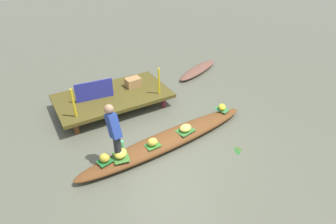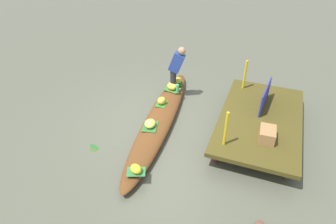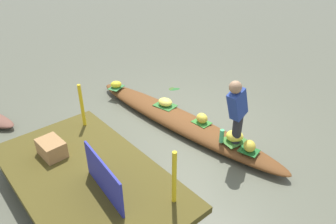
{
  "view_description": "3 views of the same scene",
  "coord_description": "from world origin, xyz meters",
  "px_view_note": "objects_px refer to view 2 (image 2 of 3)",
  "views": [
    {
      "loc": [
        -2.69,
        -4.66,
        4.46
      ],
      "look_at": [
        0.38,
        0.66,
        0.44
      ],
      "focal_mm": 30.28,
      "sensor_mm": 36.0,
      "label": 1
    },
    {
      "loc": [
        5.43,
        2.26,
        4.49
      ],
      "look_at": [
        -0.04,
        0.21,
        0.39
      ],
      "focal_mm": 32.36,
      "sensor_mm": 36.0,
      "label": 2
    },
    {
      "loc": [
        -3.91,
        3.66,
        3.48
      ],
      "look_at": [
        0.14,
        0.17,
        0.33
      ],
      "focal_mm": 33.72,
      "sensor_mm": 36.0,
      "label": 3
    }
  ],
  "objects_px": {
    "banana_bunch_3": "(172,86)",
    "market_banner": "(265,97)",
    "banana_bunch_0": "(178,80)",
    "banana_bunch_1": "(136,169)",
    "banana_bunch_2": "(162,101)",
    "vendor_person": "(177,66)",
    "water_bottle": "(177,89)",
    "banana_bunch_4": "(150,124)",
    "produce_crate": "(267,134)",
    "vendor_boat": "(160,120)"
  },
  "relations": [
    {
      "from": "banana_bunch_3",
      "to": "banana_bunch_4",
      "type": "xyz_separation_m",
      "value": [
        1.74,
        0.1,
        -0.02
      ]
    },
    {
      "from": "banana_bunch_1",
      "to": "market_banner",
      "type": "bearing_deg",
      "value": 145.16
    },
    {
      "from": "banana_bunch_2",
      "to": "market_banner",
      "type": "relative_size",
      "value": 0.23
    },
    {
      "from": "vendor_boat",
      "to": "banana_bunch_1",
      "type": "distance_m",
      "value": 1.89
    },
    {
      "from": "banana_bunch_3",
      "to": "produce_crate",
      "type": "bearing_deg",
      "value": 60.57
    },
    {
      "from": "banana_bunch_3",
      "to": "water_bottle",
      "type": "xyz_separation_m",
      "value": [
        0.13,
        0.2,
        0.02
      ]
    },
    {
      "from": "banana_bunch_1",
      "to": "vendor_person",
      "type": "bearing_deg",
      "value": -174.46
    },
    {
      "from": "banana_bunch_3",
      "to": "banana_bunch_2",
      "type": "bearing_deg",
      "value": 0.01
    },
    {
      "from": "banana_bunch_4",
      "to": "banana_bunch_0",
      "type": "bearing_deg",
      "value": -178.41
    },
    {
      "from": "market_banner",
      "to": "produce_crate",
      "type": "height_order",
      "value": "market_banner"
    },
    {
      "from": "vendor_boat",
      "to": "banana_bunch_3",
      "type": "height_order",
      "value": "banana_bunch_3"
    },
    {
      "from": "banana_bunch_0",
      "to": "banana_bunch_1",
      "type": "bearing_deg",
      "value": 6.04
    },
    {
      "from": "banana_bunch_2",
      "to": "water_bottle",
      "type": "relative_size",
      "value": 0.95
    },
    {
      "from": "banana_bunch_0",
      "to": "banana_bunch_3",
      "type": "relative_size",
      "value": 0.76
    },
    {
      "from": "banana_bunch_4",
      "to": "water_bottle",
      "type": "relative_size",
      "value": 1.24
    },
    {
      "from": "banana_bunch_4",
      "to": "vendor_person",
      "type": "distance_m",
      "value": 1.89
    },
    {
      "from": "banana_bunch_0",
      "to": "banana_bunch_4",
      "type": "bearing_deg",
      "value": 1.59
    },
    {
      "from": "banana_bunch_4",
      "to": "produce_crate",
      "type": "height_order",
      "value": "produce_crate"
    },
    {
      "from": "banana_bunch_2",
      "to": "banana_bunch_3",
      "type": "height_order",
      "value": "banana_bunch_3"
    },
    {
      "from": "produce_crate",
      "to": "water_bottle",
      "type": "bearing_deg",
      "value": -119.16
    },
    {
      "from": "banana_bunch_3",
      "to": "market_banner",
      "type": "xyz_separation_m",
      "value": [
        0.23,
        2.42,
        0.33
      ]
    },
    {
      "from": "vendor_boat",
      "to": "banana_bunch_0",
      "type": "height_order",
      "value": "banana_bunch_0"
    },
    {
      "from": "banana_bunch_2",
      "to": "water_bottle",
      "type": "distance_m",
      "value": 0.68
    },
    {
      "from": "banana_bunch_2",
      "to": "banana_bunch_3",
      "type": "xyz_separation_m",
      "value": [
        -0.78,
        -0.0,
        0.0
      ]
    },
    {
      "from": "banana_bunch_3",
      "to": "vendor_person",
      "type": "xyz_separation_m",
      "value": [
        -0.05,
        0.1,
        0.6
      ]
    },
    {
      "from": "vendor_person",
      "to": "market_banner",
      "type": "bearing_deg",
      "value": 83.08
    },
    {
      "from": "banana_bunch_3",
      "to": "produce_crate",
      "type": "xyz_separation_m",
      "value": [
        1.47,
        2.61,
        0.19
      ]
    },
    {
      "from": "banana_bunch_3",
      "to": "market_banner",
      "type": "relative_size",
      "value": 0.29
    },
    {
      "from": "banana_bunch_3",
      "to": "banana_bunch_4",
      "type": "height_order",
      "value": "banana_bunch_3"
    },
    {
      "from": "vendor_boat",
      "to": "banana_bunch_3",
      "type": "distance_m",
      "value": 1.3
    },
    {
      "from": "banana_bunch_1",
      "to": "vendor_person",
      "type": "height_order",
      "value": "vendor_person"
    },
    {
      "from": "vendor_boat",
      "to": "banana_bunch_1",
      "type": "relative_size",
      "value": 18.83
    },
    {
      "from": "banana_bunch_0",
      "to": "banana_bunch_4",
      "type": "xyz_separation_m",
      "value": [
        2.08,
        0.06,
        -0.02
      ]
    },
    {
      "from": "vendor_boat",
      "to": "banana_bunch_0",
      "type": "relative_size",
      "value": 21.09
    },
    {
      "from": "banana_bunch_0",
      "to": "produce_crate",
      "type": "xyz_separation_m",
      "value": [
        1.82,
        2.57,
        0.19
      ]
    },
    {
      "from": "banana_bunch_0",
      "to": "banana_bunch_1",
      "type": "height_order",
      "value": "banana_bunch_0"
    },
    {
      "from": "banana_bunch_2",
      "to": "banana_bunch_4",
      "type": "bearing_deg",
      "value": 5.83
    },
    {
      "from": "banana_bunch_1",
      "to": "banana_bunch_4",
      "type": "height_order",
      "value": "banana_bunch_4"
    },
    {
      "from": "banana_bunch_1",
      "to": "produce_crate",
      "type": "bearing_deg",
      "value": 126.86
    },
    {
      "from": "banana_bunch_0",
      "to": "banana_bunch_3",
      "type": "bearing_deg",
      "value": -6.67
    },
    {
      "from": "vendor_person",
      "to": "water_bottle",
      "type": "distance_m",
      "value": 0.61
    },
    {
      "from": "banana_bunch_0",
      "to": "vendor_person",
      "type": "height_order",
      "value": "vendor_person"
    },
    {
      "from": "banana_bunch_1",
      "to": "banana_bunch_0",
      "type": "bearing_deg",
      "value": -173.96
    },
    {
      "from": "banana_bunch_0",
      "to": "banana_bunch_1",
      "type": "relative_size",
      "value": 0.89
    },
    {
      "from": "vendor_boat",
      "to": "vendor_person",
      "type": "relative_size",
      "value": 3.84
    },
    {
      "from": "banana_bunch_1",
      "to": "water_bottle",
      "type": "relative_size",
      "value": 1.01
    },
    {
      "from": "banana_bunch_2",
      "to": "produce_crate",
      "type": "bearing_deg",
      "value": 75.14
    },
    {
      "from": "banana_bunch_1",
      "to": "market_banner",
      "type": "relative_size",
      "value": 0.24
    },
    {
      "from": "banana_bunch_2",
      "to": "banana_bunch_0",
      "type": "bearing_deg",
      "value": 177.96
    },
    {
      "from": "banana_bunch_2",
      "to": "market_banner",
      "type": "distance_m",
      "value": 2.5
    }
  ]
}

